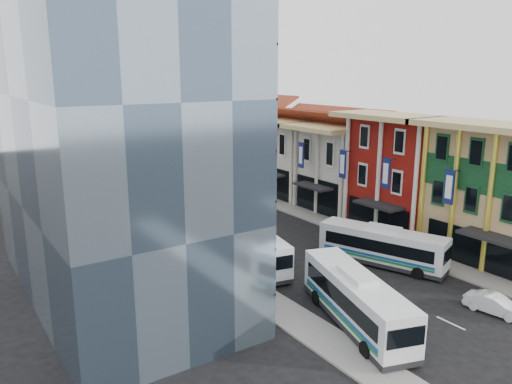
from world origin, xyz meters
TOP-DOWN VIEW (x-y plane):
  - ground at (0.00, 0.00)m, footprint 200.00×200.00m
  - sidewalk_right at (8.50, 22.00)m, footprint 3.00×90.00m
  - sidewalk_left at (-8.50, 22.00)m, footprint 3.00×90.00m
  - shophouse_red at (14.00, 17.00)m, footprint 8.00×10.00m
  - shophouse_cream_near at (14.00, 26.50)m, footprint 8.00×9.00m
  - shophouse_cream_mid at (14.00, 35.50)m, footprint 8.00×9.00m
  - shophouse_cream_far at (14.00, 46.00)m, footprint 8.00×12.00m
  - office_tower at (-17.00, 19.00)m, footprint 12.00×26.00m
  - office_block_far at (-16.00, 42.00)m, footprint 10.00×18.00m
  - bus_left_near at (-5.50, 4.47)m, footprint 6.11×12.01m
  - bus_left_far at (-5.22, 17.33)m, footprint 4.72×11.36m
  - bus_right at (4.05, 10.93)m, footprint 6.35×11.32m
  - sedan_right at (3.77, 0.18)m, footprint 2.14×4.28m

SIDE VIEW (x-z plane):
  - ground at x=0.00m, z-range 0.00..0.00m
  - sidewalk_right at x=8.50m, z-range 0.00..0.15m
  - sidewalk_left at x=-8.50m, z-range 0.00..0.15m
  - sedan_right at x=3.77m, z-range 0.00..1.35m
  - bus_left_far at x=-5.22m, z-range 0.00..3.55m
  - bus_right at x=4.05m, z-range 0.00..3.56m
  - bus_left_near at x=-5.50m, z-range 0.00..3.76m
  - shophouse_cream_near at x=14.00m, z-range 0.00..10.00m
  - shophouse_cream_mid at x=14.00m, z-range 0.00..10.00m
  - shophouse_cream_far at x=14.00m, z-range 0.00..11.00m
  - shophouse_red at x=14.00m, z-range 0.00..12.00m
  - office_block_far at x=-16.00m, z-range 0.00..14.00m
  - office_tower at x=-17.00m, z-range 0.00..30.00m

